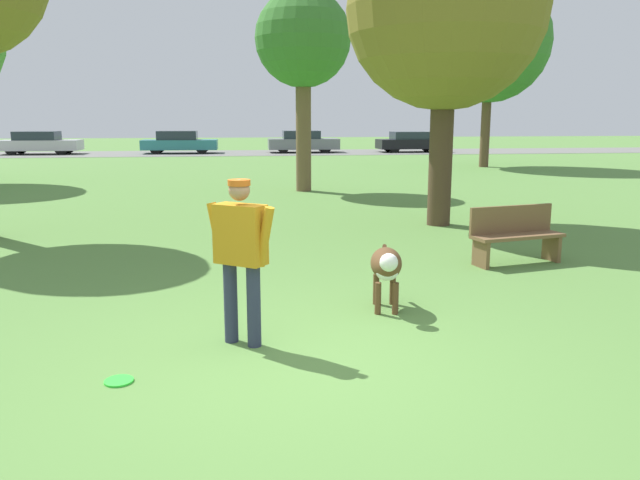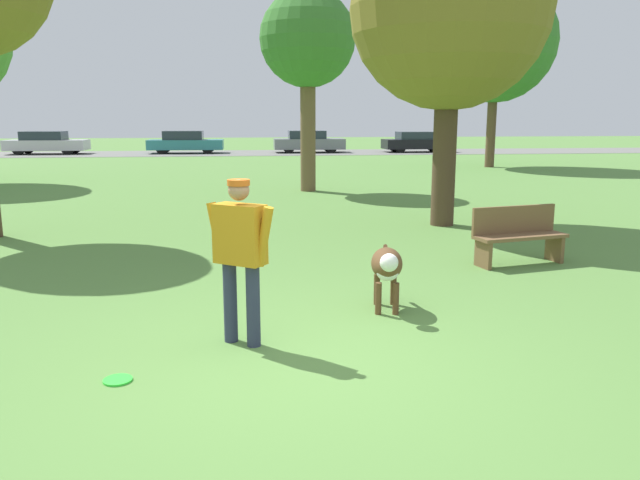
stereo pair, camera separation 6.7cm
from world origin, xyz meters
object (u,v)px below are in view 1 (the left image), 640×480
tree_far_right (490,42)px  tree_near_right (446,10)px  parked_car_black (410,142)px  tree_mid_center (303,42)px  parked_car_silver (39,143)px  parked_car_grey (303,142)px  dog (386,266)px  parked_car_teal (179,142)px  person (241,248)px  park_bench (515,233)px  frisbee (119,381)px

tree_far_right → tree_near_right: bearing=-115.3°
tree_far_right → parked_car_black: (-0.04, 11.39, -4.55)m
tree_mid_center → parked_car_silver: tree_mid_center is taller
tree_near_right → tree_far_right: (6.55, 13.83, 1.07)m
tree_mid_center → parked_car_grey: bearing=84.0°
dog → parked_car_teal: (-4.89, 30.98, 0.14)m
dog → tree_mid_center: tree_mid_center is taller
parked_car_grey → parked_car_silver: bearing=179.6°
tree_mid_center → parked_car_teal: tree_mid_center is taller
tree_near_right → parked_car_teal: size_ratio=1.38×
person → parked_car_silver: person is taller
tree_far_right → dog: bearing=-114.9°
tree_mid_center → parked_car_teal: 20.51m
tree_far_right → park_bench: size_ratio=5.27×
dog → tree_far_right: bearing=164.6°
parked_car_silver → tree_mid_center: bearing=-56.0°
parked_car_black → park_bench: parked_car_black is taller
person → tree_near_right: 8.00m
person → parked_car_grey: person is taller
parked_car_teal → person: bearing=-83.4°
frisbee → tree_mid_center: 14.00m
tree_mid_center → parked_car_grey: (2.04, 19.47, -3.53)m
park_bench → parked_car_teal: bearing=91.9°
tree_near_right → parked_car_grey: size_ratio=1.43×
person → parked_car_grey: (3.95, 31.76, -0.29)m
frisbee → parked_car_black: bearing=70.3°
parked_car_grey → park_bench: parked_car_grey is taller
parked_car_teal → tree_far_right: bearing=-39.8°
parked_car_black → park_bench: (-6.46, -28.57, -0.16)m
frisbee → parked_car_silver: parked_car_silver is taller
dog → tree_near_right: size_ratio=0.16×
tree_mid_center → park_bench: (2.10, -9.45, -3.72)m
dog → park_bench: size_ratio=0.67×
tree_near_right → parked_car_grey: 25.80m
dog → tree_mid_center: bearing=-172.1°
tree_mid_center → parked_car_teal: (-5.21, 19.53, -3.53)m
tree_mid_center → parked_car_black: size_ratio=1.37×
parked_car_teal → parked_car_grey: parked_car_teal is taller
person → parked_car_teal: (-3.30, 31.82, -0.29)m
tree_mid_center → parked_car_silver: size_ratio=1.26×
dog → parked_car_grey: bearing=-174.9°
tree_mid_center → parked_car_black: tree_mid_center is taller
tree_near_right → person: bearing=-122.6°
tree_far_right → parked_car_teal: size_ratio=1.76×
tree_near_right → dog: bearing=-113.9°
parked_car_silver → tree_near_right: bearing=-59.2°
frisbee → tree_far_right: (11.52, 20.77, 5.15)m
dog → parked_car_teal: size_ratio=0.22×
tree_mid_center → parked_car_black: bearing=65.9°
person → parked_car_black: person is taller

